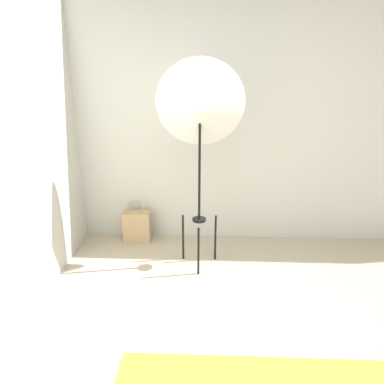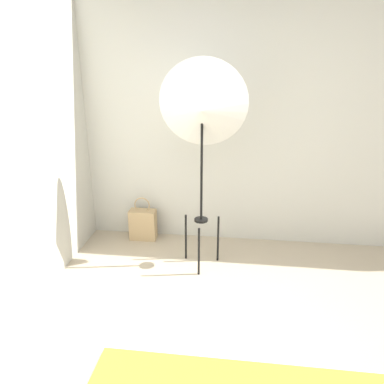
% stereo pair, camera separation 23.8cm
% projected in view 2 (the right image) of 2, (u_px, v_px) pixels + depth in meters
% --- Properties ---
extents(wall_back, '(8.00, 0.05, 2.60)m').
position_uv_depth(wall_back, '(245.00, 117.00, 3.63)').
color(wall_back, beige).
rests_on(wall_back, ground_plane).
extents(wall_side_left, '(0.05, 8.00, 2.60)m').
position_uv_depth(wall_side_left, '(18.00, 139.00, 2.70)').
color(wall_side_left, beige).
rests_on(wall_side_left, ground_plane).
extents(photo_umbrella, '(0.76, 0.36, 1.86)m').
position_uv_depth(photo_umbrella, '(202.00, 108.00, 3.05)').
color(photo_umbrella, black).
rests_on(photo_umbrella, ground_plane).
extents(tote_bag, '(0.28, 0.14, 0.47)m').
position_uv_depth(tote_bag, '(143.00, 224.00, 3.99)').
color(tote_bag, tan).
rests_on(tote_bag, ground_plane).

